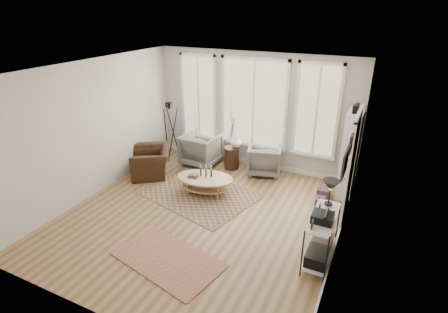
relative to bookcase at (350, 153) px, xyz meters
The scene contains 17 objects.
room 3.30m from the bookcase, 137.70° to the right, with size 5.50×5.54×2.90m.
bay_window 2.57m from the bookcase, 168.63° to the left, with size 4.14×0.12×2.24m.
door 1.10m from the bookcase, 82.91° to the right, with size 0.09×1.06×2.22m.
bookcase is the anchor object (origin of this frame).
low_shelf 2.56m from the bookcase, 91.28° to the right, with size 0.38×1.08×1.30m.
wall_art 2.66m from the bookcase, 86.75° to the right, with size 0.04×0.88×0.44m.
rug_main 3.40m from the bookcase, 152.74° to the right, with size 2.34×1.75×0.01m, color brown.
rug_runner 4.41m from the bookcase, 122.46° to the right, with size 1.81×1.01×0.01m, color brown.
coffee_table 3.21m from the bookcase, 153.61° to the right, with size 1.38×1.01×0.58m.
armchair_left 3.70m from the bookcase, behind, with size 0.89×0.91×0.83m, color slate.
armchair_right 2.07m from the bookcase, behind, with size 0.80×0.82×0.74m, color slate.
side_table 2.83m from the bookcase, behind, with size 0.38×0.38×1.60m.
vase 2.75m from the bookcase, behind, with size 0.27×0.27×0.28m, color silver.
accent_chair 4.67m from the bookcase, 166.03° to the right, with size 0.90×1.04×0.67m, color #331F12.
tripod_camera 4.56m from the bookcase, behind, with size 0.56×0.56×1.58m.
book_stack_near 1.01m from the bookcase, 135.32° to the right, with size 0.25×0.31×0.20m, color maroon.
book_stack_far 1.24m from the bookcase, 116.08° to the right, with size 0.20×0.26×0.17m, color maroon.
Camera 1 is at (2.97, -5.19, 3.90)m, focal length 28.00 mm.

